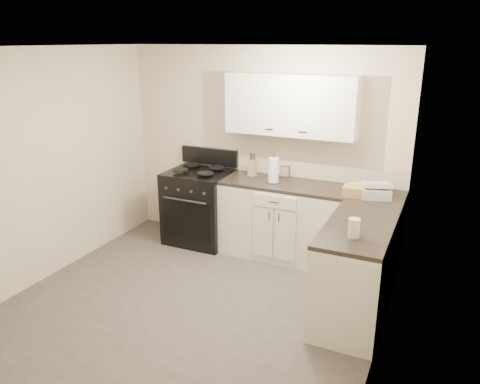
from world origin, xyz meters
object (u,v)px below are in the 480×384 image
at_px(wicker_basket, 358,191).
at_px(paper_towel, 274,170).
at_px(knife_block, 252,168).
at_px(countertop_grill, 376,192).
at_px(stove, 200,208).

bearing_deg(wicker_basket, paper_towel, 175.56).
relative_size(knife_block, wicker_basket, 0.62).
xyz_separation_m(knife_block, countertop_grill, (1.54, -0.21, -0.04)).
bearing_deg(stove, paper_towel, -0.74).
height_order(stove, knife_block, knife_block).
distance_m(stove, wicker_basket, 2.11).
distance_m(paper_towel, wicker_basket, 1.02).
bearing_deg(wicker_basket, countertop_grill, 11.63).
distance_m(knife_block, wicker_basket, 1.38).
bearing_deg(knife_block, countertop_grill, -2.41).
height_order(stove, countertop_grill, countertop_grill).
xyz_separation_m(wicker_basket, countertop_grill, (0.18, 0.04, 0.00)).
xyz_separation_m(paper_towel, wicker_basket, (1.01, -0.08, -0.10)).
height_order(stove, wicker_basket, wicker_basket).
bearing_deg(paper_towel, knife_block, 154.41).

